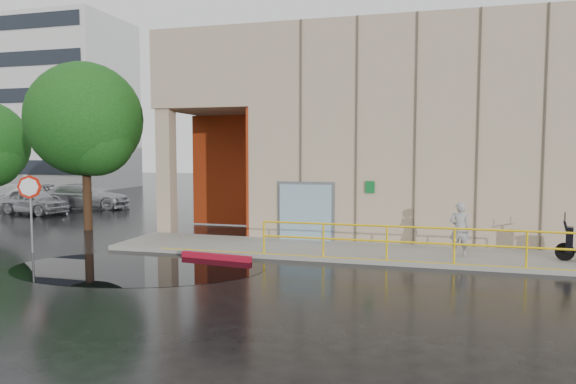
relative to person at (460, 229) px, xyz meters
name	(u,v)px	position (x,y,z in m)	size (l,w,h in m)	color
ground	(245,284)	(-5.40, -4.28, -0.98)	(120.00, 120.00, 0.00)	black
sidewalk	(412,255)	(-1.40, 0.22, -0.90)	(20.00, 3.00, 0.15)	gray
building	(444,131)	(-0.30, 6.71, 3.23)	(20.00, 10.17, 8.00)	tan
guardrail	(420,243)	(-1.15, -1.13, -0.30)	(9.56, 0.06, 1.03)	yellow
distant_building	(58,105)	(-33.40, 23.70, 6.53)	(12.00, 8.08, 15.00)	silver
person	(460,229)	(0.00, 0.00, 0.00)	(0.60, 0.40, 1.65)	#98989C
stop_sign	(30,196)	(-13.57, -2.34, 0.89)	(0.74, 0.30, 2.57)	slate
red_curb	(216,257)	(-7.25, -1.78, -0.89)	(2.40, 0.18, 0.18)	maroon
puddle	(139,267)	(-8.99, -3.33, -0.97)	(7.38, 4.54, 0.01)	black
car_a	(34,201)	(-21.26, 6.51, -0.28)	(1.64, 4.08, 1.39)	#A0A2A8
car_b	(16,198)	(-23.32, 7.48, -0.26)	(1.53, 4.38, 1.44)	silver
car_c	(85,196)	(-20.18, 9.37, -0.25)	(2.03, 4.99, 1.45)	#A9ACB1
tree_near	(87,124)	(-14.79, 2.41, 3.52)	(4.76, 4.76, 7.07)	black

